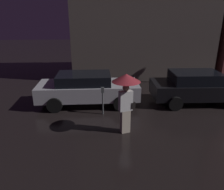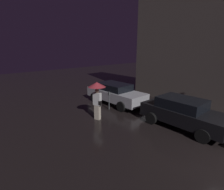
% 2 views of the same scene
% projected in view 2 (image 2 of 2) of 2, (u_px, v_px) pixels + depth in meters
% --- Properties ---
extents(building_facade_left, '(8.99, 3.00, 10.13)m').
position_uv_depth(building_facade_left, '(201.00, 31.00, 12.27)').
color(building_facade_left, '#564C47').
rests_on(building_facade_left, ground).
extents(parked_car_silver, '(4.60, 1.98, 1.46)m').
position_uv_depth(parked_car_silver, '(115.00, 93.00, 12.58)').
color(parked_car_silver, '#B7B7BF').
rests_on(parked_car_silver, ground).
extents(parked_car_black, '(4.30, 1.97, 1.49)m').
position_uv_depth(parked_car_black, '(183.00, 112.00, 8.84)').
color(parked_car_black, black).
rests_on(parked_car_black, ground).
extents(pedestrian_with_umbrella, '(0.97, 0.97, 2.15)m').
position_uv_depth(pedestrian_with_umbrella, '(97.00, 92.00, 9.55)').
color(pedestrian_with_umbrella, beige).
rests_on(pedestrian_with_umbrella, ground).
extents(parking_meter, '(0.12, 0.10, 1.20)m').
position_uv_depth(parking_meter, '(109.00, 99.00, 11.33)').
color(parking_meter, '#4C5154').
rests_on(parking_meter, ground).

